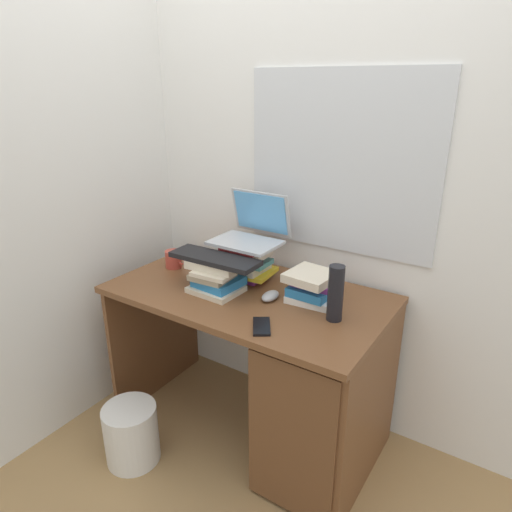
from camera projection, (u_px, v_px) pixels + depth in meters
ground_plane at (249, 427)px, 2.35m from camera, size 6.00×6.00×0.00m
wall_back at (294, 161)px, 2.19m from camera, size 6.00×0.06×2.60m
wall_left at (111, 157)px, 2.31m from camera, size 0.05×6.00×2.60m
desk at (304, 382)px, 2.02m from camera, size 1.25×0.70×0.76m
book_stack_tall at (246, 262)px, 2.18m from camera, size 0.25×0.20×0.18m
book_stack_keyboard_riser at (216, 277)px, 2.06m from camera, size 0.25×0.21×0.14m
book_stack_side at (313, 287)px, 1.97m from camera, size 0.23×0.20×0.13m
laptop at (252, 230)px, 2.17m from camera, size 0.31×0.28×0.23m
keyboard at (215, 259)px, 2.03m from camera, size 0.42×0.15×0.02m
computer_mouse at (270, 296)px, 1.99m from camera, size 0.06×0.10×0.04m
mug at (174, 259)px, 2.33m from camera, size 0.12×0.08×0.09m
water_bottle at (336, 293)px, 1.79m from camera, size 0.06×0.06×0.23m
cell_phone at (262, 326)px, 1.77m from camera, size 0.13×0.15×0.01m
wastebasket at (131, 434)px, 2.11m from camera, size 0.25×0.25×0.28m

